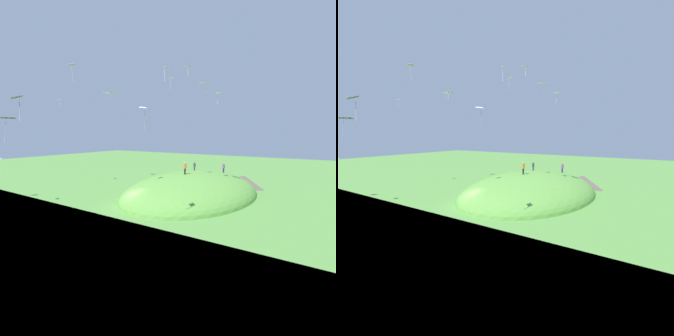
{
  "view_description": "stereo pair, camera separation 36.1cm",
  "coord_description": "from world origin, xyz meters",
  "views": [
    {
      "loc": [
        -23.2,
        -20.56,
        9.22
      ],
      "look_at": [
        4.78,
        -2.62,
        4.66
      ],
      "focal_mm": 26.55,
      "sensor_mm": 36.0,
      "label": 1
    },
    {
      "loc": [
        -23.0,
        -20.86,
        9.22
      ],
      "look_at": [
        4.78,
        -2.62,
        4.66
      ],
      "focal_mm": 26.55,
      "sensor_mm": 36.0,
      "label": 2
    }
  ],
  "objects": [
    {
      "name": "ground_plane",
      "position": [
        0.0,
        0.0,
        0.0
      ],
      "size": [
        160.0,
        160.0,
        0.0
      ],
      "primitive_type": "plane",
      "color": "#5F9B44"
    },
    {
      "name": "grass_hill",
      "position": [
        10.52,
        -3.37,
        0.0
      ],
      "size": [
        26.45,
        18.58,
        6.41
      ],
      "primitive_type": "ellipsoid",
      "color": "#65A743",
      "rests_on": "ground_plane"
    },
    {
      "name": "dirt_path",
      "position": [
        24.76,
        -8.55,
        0.02
      ],
      "size": [
        12.94,
        7.75,
        0.04
      ],
      "primitive_type": "cube",
      "rotation": [
        0.0,
        0.0,
        0.49
      ],
      "color": "#685950",
      "rests_on": "ground_plane"
    },
    {
      "name": "person_with_child",
      "position": [
        9.25,
        -2.78,
        4.35
      ],
      "size": [
        0.57,
        0.57,
        1.85
      ],
      "rotation": [
        0.0,
        0.0,
        2.0
      ],
      "color": "black",
      "rests_on": "grass_hill"
    },
    {
      "name": "person_walking_path",
      "position": [
        17.65,
        -0.16,
        3.47
      ],
      "size": [
        0.45,
        0.45,
        1.61
      ],
      "rotation": [
        0.0,
        0.0,
        3.05
      ],
      "color": "#21304F",
      "rests_on": "grass_hill"
    },
    {
      "name": "person_near_shore",
      "position": [
        18.25,
        -5.54,
        3.5
      ],
      "size": [
        0.56,
        0.56,
        1.63
      ],
      "rotation": [
        0.0,
        0.0,
        4.28
      ],
      "color": "#1A2E44",
      "rests_on": "grass_hill"
    },
    {
      "name": "kite_0",
      "position": [
        11.1,
        0.84,
        17.79
      ],
      "size": [
        0.98,
        0.97,
        1.91
      ],
      "color": "#F5DED2"
    },
    {
      "name": "kite_1",
      "position": [
        4.01,
        -2.92,
        17.36
      ],
      "size": [
        0.91,
        0.7,
        1.77
      ],
      "color": "white"
    },
    {
      "name": "kite_3",
      "position": [
        -6.17,
        -7.14,
        11.2
      ],
      "size": [
        0.74,
        0.66,
        2.06
      ],
      "color": "white"
    },
    {
      "name": "kite_4",
      "position": [
        -14.39,
        -3.03,
        11.57
      ],
      "size": [
        1.03,
        1.22,
        1.79
      ],
      "color": "white"
    },
    {
      "name": "kite_5",
      "position": [
        -2.42,
        6.94,
        17.66
      ],
      "size": [
        0.81,
        1.01,
        2.16
      ],
      "color": "silver"
    },
    {
      "name": "kite_7",
      "position": [
        -1.56,
        1.11,
        14.07
      ],
      "size": [
        0.93,
        0.81,
        1.24
      ],
      "color": "white"
    },
    {
      "name": "kite_8",
      "position": [
        9.59,
        -7.66,
        14.6
      ],
      "size": [
        0.75,
        0.61,
        1.51
      ],
      "color": "white"
    },
    {
      "name": "kite_9",
      "position": [
        6.71,
        -6.94,
        15.58
      ],
      "size": [
        1.43,
        1.43,
        1.23
      ],
      "color": "silver"
    },
    {
      "name": "kite_10",
      "position": [
        -12.19,
        3.13,
        10.52
      ],
      "size": [
        1.37,
        1.25,
        2.21
      ],
      "color": "silver"
    },
    {
      "name": "kite_11",
      "position": [
        3.14,
        17.97,
        14.89
      ],
      "size": [
        0.9,
        0.78,
        1.29
      ],
      "color": "white"
    },
    {
      "name": "kite_13",
      "position": [
        3.99,
        -5.79,
        17.12
      ],
      "size": [
        0.9,
        0.77,
        1.26
      ],
      "color": "silver"
    },
    {
      "name": "kite_14",
      "position": [
        10.7,
        14.79,
        16.74
      ],
      "size": [
        1.3,
        1.31,
        1.27
      ],
      "color": "white"
    }
  ]
}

